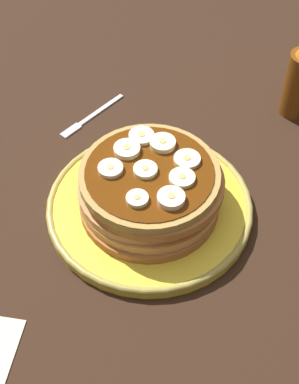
{
  "coord_description": "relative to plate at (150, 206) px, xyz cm",
  "views": [
    {
      "loc": [
        -2.19,
        48.5,
        59.94
      ],
      "look_at": [
        0.0,
        0.0,
        3.8
      ],
      "focal_mm": 53.42,
      "sensor_mm": 36.0,
      "label": 1
    }
  ],
  "objects": [
    {
      "name": "banana_slice_1",
      "position": [
        -2.78,
        4.61,
        7.19
      ],
      "size": [
        3.4,
        3.4,
        1.06
      ],
      "color": "#FBE6C5",
      "rests_on": "pancake_stack"
    },
    {
      "name": "banana_slice_5",
      "position": [
        -4.06,
        1.16,
        7.04
      ],
      "size": [
        3.28,
        3.28,
        0.76
      ],
      "color": "#F6F4C1",
      "rests_on": "pancake_stack"
    },
    {
      "name": "ground_plane",
      "position": [
        0.0,
        0.0,
        -2.41
      ],
      "size": [
        140.0,
        140.0,
        3.0
      ],
      "primitive_type": "cube",
      "color": "black"
    },
    {
      "name": "banana_slice_0",
      "position": [
        0.52,
        0.23,
        7.06
      ],
      "size": [
        3.05,
        3.05,
        0.79
      ],
      "color": "#EBF1BE",
      "rests_on": "pancake_stack"
    },
    {
      "name": "fork",
      "position": [
        10.23,
        -18.07,
        -0.66
      ],
      "size": [
        8.99,
        10.68,
        0.5
      ],
      "color": "silver",
      "rests_on": "ground_plane"
    },
    {
      "name": "banana_slice_3",
      "position": [
        -1.5,
        -4.75,
        7.15
      ],
      "size": [
        3.41,
        3.41,
        0.97
      ],
      "color": "#F5F0B8",
      "rests_on": "pancake_stack"
    },
    {
      "name": "banana_slice_2",
      "position": [
        3.06,
        -3.43,
        7.13
      ],
      "size": [
        3.46,
        3.46,
        0.94
      ],
      "color": "#FAEFBD",
      "rests_on": "pancake_stack"
    },
    {
      "name": "banana_slice_6",
      "position": [
        4.87,
        0.49,
        7.07
      ],
      "size": [
        3.19,
        3.19,
        0.81
      ],
      "color": "#FCE1C3",
      "rests_on": "pancake_stack"
    },
    {
      "name": "plate",
      "position": [
        0.0,
        0.0,
        0.0
      ],
      "size": [
        27.57,
        27.57,
        1.69
      ],
      "color": "yellow",
      "rests_on": "ground_plane"
    },
    {
      "name": "banana_slice_7",
      "position": [
        -4.68,
        -2.08,
        7.03
      ],
      "size": [
        3.44,
        3.44,
        0.74
      ],
      "color": "#F8E4B9",
      "rests_on": "pancake_stack"
    },
    {
      "name": "banana_slice_8",
      "position": [
        1.33,
        -6.07,
        7.04
      ],
      "size": [
        3.39,
        3.39,
        0.76
      ],
      "color": "#F8EBC2",
      "rests_on": "pancake_stack"
    },
    {
      "name": "banana_slice_4",
      "position": [
        1.24,
        4.77,
        7.07
      ],
      "size": [
        2.75,
        2.75,
        0.81
      ],
      "color": "beige",
      "rests_on": "pancake_stack"
    },
    {
      "name": "pancake_stack",
      "position": [
        -0.19,
        0.19,
        3.64
      ],
      "size": [
        18.96,
        19.06,
        6.36
      ],
      "color": "#9F5E2F",
      "rests_on": "plate"
    }
  ]
}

